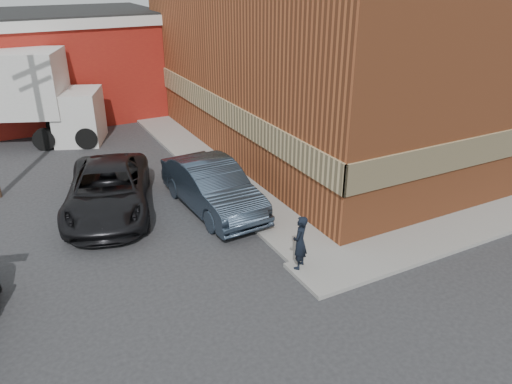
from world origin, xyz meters
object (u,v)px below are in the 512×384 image
sedan (213,187)px  suv_a (108,190)px  brick_building (353,39)px  man (300,242)px  box_truck (7,92)px  warehouse (7,67)px

sedan → suv_a: 3.60m
brick_building → man: (-8.70, -9.36, -3.77)m
brick_building → man: bearing=-132.9°
man → box_truck: 16.91m
warehouse → sedan: 16.61m
man → suv_a: 7.33m
brick_building → man: 13.32m
warehouse → box_truck: 4.71m
brick_building → man: brick_building is taller
warehouse → sedan: warehouse is taller
sedan → warehouse: bearing=105.2°
brick_building → sedan: bearing=-153.4°
brick_building → warehouse: size_ratio=1.12×
brick_building → box_truck: size_ratio=2.00×
brick_building → suv_a: brick_building is taller
suv_a → man: bearing=-41.7°
brick_building → box_truck: 16.28m
suv_a → box_truck: 9.87m
suv_a → warehouse: bearing=114.3°
man → box_truck: size_ratio=0.17×
warehouse → suv_a: (1.94, -14.13, -1.99)m
sedan → box_truck: 12.40m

